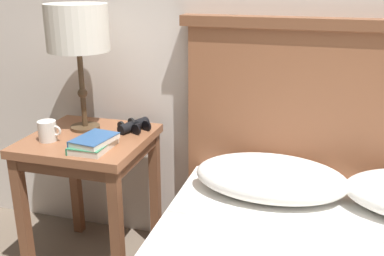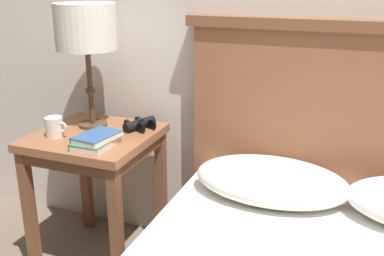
{
  "view_description": "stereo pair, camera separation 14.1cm",
  "coord_description": "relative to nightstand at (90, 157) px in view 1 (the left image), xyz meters",
  "views": [
    {
      "loc": [
        0.3,
        -0.87,
        1.29
      ],
      "look_at": [
        -0.16,
        0.69,
        0.73
      ],
      "focal_mm": 42.0,
      "sensor_mm": 36.0,
      "label": 1
    },
    {
      "loc": [
        0.43,
        -0.83,
        1.29
      ],
      "look_at": [
        -0.16,
        0.69,
        0.73
      ],
      "focal_mm": 42.0,
      "sensor_mm": 36.0,
      "label": 2
    }
  ],
  "objects": [
    {
      "name": "table_lamp",
      "position": [
        -0.06,
        0.09,
        0.53
      ],
      "size": [
        0.26,
        0.26,
        0.55
      ],
      "color": "#4C3823",
      "rests_on": "nightstand"
    },
    {
      "name": "binoculars_pair",
      "position": [
        0.16,
        0.13,
        0.12
      ],
      "size": [
        0.16,
        0.16,
        0.05
      ],
      "color": "black",
      "rests_on": "nightstand"
    },
    {
      "name": "coffee_mug",
      "position": [
        -0.13,
        -0.09,
        0.14
      ],
      "size": [
        0.1,
        0.08,
        0.08
      ],
      "color": "silver",
      "rests_on": "nightstand"
    },
    {
      "name": "nightstand",
      "position": [
        0.0,
        0.0,
        0.0
      ],
      "size": [
        0.5,
        0.5,
        0.63
      ],
      "color": "brown",
      "rests_on": "ground_plane"
    },
    {
      "name": "book_on_nightstand",
      "position": [
        0.09,
        -0.12,
        0.11
      ],
      "size": [
        0.14,
        0.19,
        0.03
      ],
      "color": "silver",
      "rests_on": "nightstand"
    },
    {
      "name": "book_stacked_on_top",
      "position": [
        0.1,
        -0.13,
        0.14
      ],
      "size": [
        0.15,
        0.19,
        0.02
      ],
      "color": "silver",
      "rests_on": "book_on_nightstand"
    }
  ]
}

